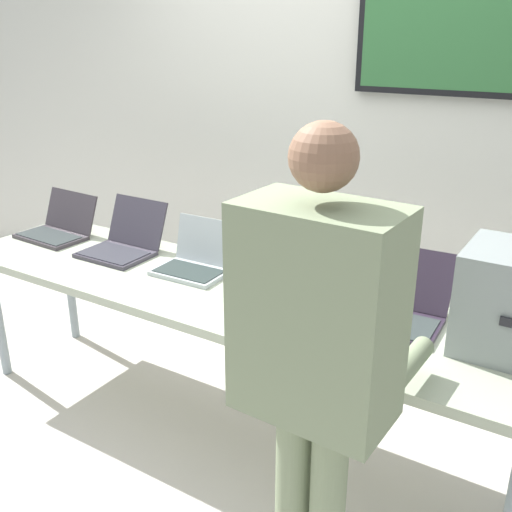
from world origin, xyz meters
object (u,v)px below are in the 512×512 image
at_px(laptop_station_2, 196,260).
at_px(person, 317,350).
at_px(workbench, 221,299).
at_px(laptop_station_0, 58,227).
at_px(laptop_station_3, 291,280).
at_px(laptop_station_1, 124,242).
at_px(laptop_station_4, 400,306).

bearing_deg(laptop_station_2, person, -36.20).
height_order(workbench, laptop_station_0, laptop_station_0).
bearing_deg(person, laptop_station_2, 143.80).
xyz_separation_m(workbench, laptop_station_3, (0.28, 0.13, 0.11)).
relative_size(laptop_station_1, laptop_station_4, 0.89).
bearing_deg(laptop_station_3, laptop_station_0, -178.82).
relative_size(laptop_station_1, laptop_station_3, 0.94).
distance_m(laptop_station_2, laptop_station_3, 0.50).
xyz_separation_m(laptop_station_2, laptop_station_4, (0.98, 0.03, 0.00)).
xyz_separation_m(workbench, laptop_station_1, (-0.68, 0.11, 0.11)).
bearing_deg(laptop_station_3, laptop_station_2, -176.88).
bearing_deg(laptop_station_0, laptop_station_3, 1.18).
height_order(workbench, laptop_station_2, laptop_station_2).
xyz_separation_m(laptop_station_0, laptop_station_3, (1.45, 0.03, 0.00)).
height_order(laptop_station_1, laptop_station_2, laptop_station_1).
bearing_deg(laptop_station_0, workbench, -5.03).
distance_m(laptop_station_4, person, 0.78).
bearing_deg(laptop_station_1, laptop_station_0, -179.74).
distance_m(workbench, person, 1.03).
xyz_separation_m(laptop_station_2, person, (0.99, -0.73, 0.18)).
xyz_separation_m(workbench, laptop_station_0, (-1.17, 0.10, 0.10)).
bearing_deg(laptop_station_3, laptop_station_1, -178.35).
height_order(laptop_station_2, laptop_station_4, laptop_station_4).
bearing_deg(laptop_station_0, person, -20.39).
bearing_deg(laptop_station_2, laptop_station_3, 3.12).
height_order(laptop_station_3, person, person).
distance_m(laptop_station_2, laptop_station_4, 0.98).
xyz_separation_m(laptop_station_0, laptop_station_1, (0.49, 0.00, 0.01)).
xyz_separation_m(laptop_station_3, laptop_station_4, (0.49, 0.00, -0.00)).
distance_m(laptop_station_0, laptop_station_1, 0.49).
xyz_separation_m(laptop_station_1, laptop_station_2, (0.46, 0.00, -0.00)).
height_order(workbench, laptop_station_1, laptop_station_1).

